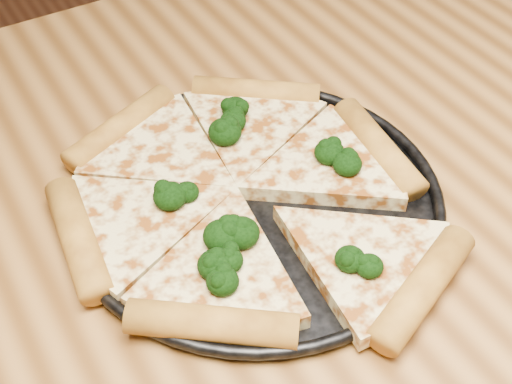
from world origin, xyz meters
TOP-DOWN VIEW (x-y plane):
  - dining_table at (0.00, 0.00)m, footprint 1.20×0.90m
  - pizza_pan at (-0.01, 0.05)m, footprint 0.33×0.33m
  - pizza at (-0.02, 0.05)m, footprint 0.32×0.37m
  - broccoli_florets at (-0.03, 0.04)m, footprint 0.18×0.25m

SIDE VIEW (x-z plane):
  - dining_table at x=0.00m, z-range 0.28..1.03m
  - pizza_pan at x=-0.01m, z-range 0.75..0.77m
  - pizza at x=-0.02m, z-range 0.75..0.78m
  - broccoli_florets at x=-0.03m, z-range 0.77..0.79m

